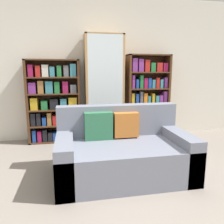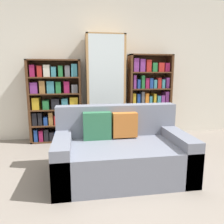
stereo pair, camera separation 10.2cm
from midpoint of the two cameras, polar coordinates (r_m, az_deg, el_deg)
name	(u,v)px [view 2 (the right image)]	position (r m, az deg, el deg)	size (l,w,h in m)	color
ground_plane	(124,209)	(2.31, 4.68, -24.00)	(16.00, 16.00, 0.00)	gray
wall_back	(98,69)	(4.35, -2.99, 11.21)	(6.24, 0.06, 2.70)	silver
couch	(121,152)	(2.82, 3.36, -10.44)	(1.64, 0.96, 0.85)	slate
bookshelf_left	(56,103)	(4.17, -13.84, 2.41)	(0.94, 0.32, 1.51)	#4C2D19
display_cabinet	(105,89)	(4.16, -1.05, 6.04)	(0.71, 0.36, 1.96)	#AD7F4C
bookshelf_right	(149,98)	(4.40, 10.26, 3.65)	(0.83, 0.32, 1.62)	#4C2D19
wine_bottle	(136,135)	(4.00, 7.06, -6.06)	(0.08, 0.08, 0.39)	black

